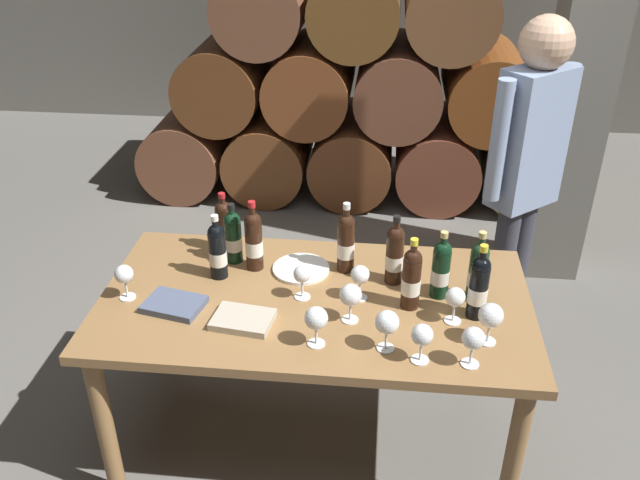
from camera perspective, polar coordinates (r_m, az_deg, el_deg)
The scene contains 28 objects.
ground_plane at distance 3.15m, azimuth -0.39°, elevation -16.37°, with size 14.00×14.00×0.00m, color #66635E.
barrel_stack at distance 5.00m, azimuth 2.91°, elevation 12.21°, with size 3.12×0.90×1.69m.
stone_pillar at distance 4.03m, azimuth 21.59°, elevation 13.89°, with size 0.32×0.32×2.60m, color slate.
dining_table at distance 2.71m, azimuth -0.44°, elevation -6.54°, with size 1.70×0.90×0.76m.
wine_bottle_0 at distance 2.70m, azimuth 6.38°, elevation -1.19°, with size 0.07×0.07×0.30m.
wine_bottle_1 at distance 2.64m, azimuth 10.26°, elevation -2.41°, with size 0.07×0.07×0.29m.
wine_bottle_2 at distance 2.76m, azimuth 2.23°, elevation -0.17°, with size 0.07×0.07×0.31m.
wine_bottle_3 at distance 2.65m, azimuth 13.30°, elevation -2.56°, with size 0.07×0.07×0.30m.
wine_bottle_4 at distance 2.75m, azimuth -8.73°, elevation -0.87°, with size 0.07×0.07×0.28m.
wine_bottle_5 at distance 2.78m, azimuth -5.67°, elevation 0.00°, with size 0.07×0.07×0.31m.
wine_bottle_6 at distance 2.85m, azimuth -7.41°, elevation 0.31°, with size 0.07×0.07×0.27m.
wine_bottle_7 at distance 2.55m, azimuth 13.36°, elevation -3.87°, with size 0.07×0.07×0.31m.
wine_bottle_8 at distance 2.56m, azimuth 7.79°, elevation -3.23°, with size 0.07×0.07×0.30m.
wine_bottle_9 at distance 2.94m, azimuth -8.18°, elevation 1.24°, with size 0.07×0.07×0.28m.
wine_glass_0 at distance 2.60m, azimuth 3.43°, elevation -3.06°, with size 0.07×0.07×0.15m.
wine_glass_1 at distance 2.60m, azimuth -1.54°, elevation -3.06°, with size 0.07×0.07×0.14m.
wine_glass_2 at distance 2.70m, azimuth -16.36°, elevation -2.90°, with size 0.07×0.07×0.15m.
wine_glass_3 at distance 2.35m, azimuth -0.33°, elevation -6.75°, with size 0.08×0.08×0.16m.
wine_glass_4 at distance 2.47m, azimuth 2.62°, elevation -4.77°, with size 0.08×0.08×0.16m.
wine_glass_5 at distance 2.44m, azimuth 14.35°, elevation -6.31°, with size 0.09×0.09×0.16m.
wine_glass_6 at distance 2.34m, azimuth 5.73°, elevation -7.07°, with size 0.09×0.09×0.16m.
wine_glass_7 at distance 2.33m, azimuth 12.93°, elevation -8.26°, with size 0.08×0.08×0.15m.
wine_glass_8 at distance 2.52m, azimuth 11.45°, elevation -4.89°, with size 0.07×0.07×0.15m.
wine_glass_9 at distance 2.31m, azimuth 8.68°, elevation -8.09°, with size 0.08×0.08×0.15m.
tasting_notebook at distance 2.65m, azimuth -12.33°, elevation -5.39°, with size 0.22×0.16×0.03m, color #4C5670.
leather_ledger at distance 2.53m, azimuth -6.59°, elevation -6.76°, with size 0.22×0.16×0.03m, color #B2A893.
serving_plate at distance 2.82m, azimuth -1.62°, elevation -2.47°, with size 0.24×0.24×0.01m, color white.
sommelier_presenting at distance 3.23m, azimuth 17.15°, elevation 6.10°, with size 0.40×0.35×1.72m.
Camera 1 is at (0.25, -2.16, 2.28)m, focal length 37.56 mm.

